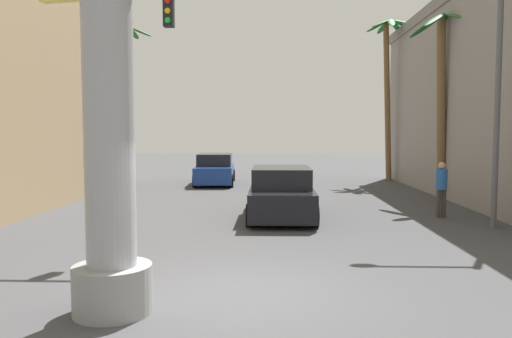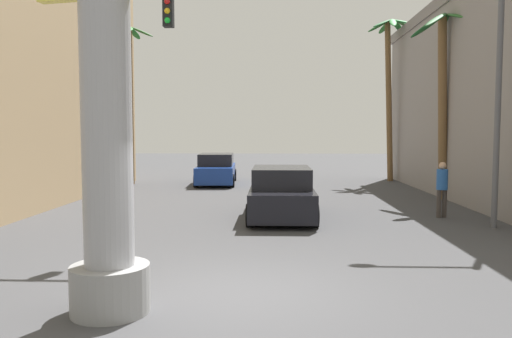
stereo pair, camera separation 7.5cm
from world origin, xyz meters
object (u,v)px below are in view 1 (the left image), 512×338
(neon_sign_pole, at_px, (107,13))
(street_lamp, at_px, (484,68))
(traffic_light_mast, at_px, (50,64))
(palm_tree_mid_right, at_px, (443,83))
(car_far, at_px, (215,170))
(pedestrian_mid_right, at_px, (441,185))
(car_lead, at_px, (281,194))
(palm_tree_far_left, at_px, (128,87))
(palm_tree_far_right, at_px, (388,76))

(neon_sign_pole, height_order, street_lamp, neon_sign_pole)
(neon_sign_pole, distance_m, traffic_light_mast, 5.86)
(street_lamp, xyz_separation_m, palm_tree_mid_right, (0.91, 5.94, 0.18))
(traffic_light_mast, bearing_deg, neon_sign_pole, -58.47)
(car_far, height_order, pedestrian_mid_right, pedestrian_mid_right)
(pedestrian_mid_right, bearing_deg, palm_tree_mid_right, 71.91)
(neon_sign_pole, xyz_separation_m, car_far, (-0.63, 18.47, -3.55))
(neon_sign_pole, height_order, palm_tree_mid_right, neon_sign_pole)
(car_lead, bearing_deg, car_far, 107.59)
(street_lamp, xyz_separation_m, palm_tree_far_left, (-13.02, 11.41, 0.56))
(car_lead, height_order, palm_tree_far_right, palm_tree_far_right)
(neon_sign_pole, xyz_separation_m, street_lamp, (8.04, 6.83, 0.09))
(street_lamp, height_order, palm_tree_mid_right, palm_tree_mid_right)
(traffic_light_mast, distance_m, car_far, 14.14)
(car_far, relative_size, palm_tree_far_left, 0.61)
(neon_sign_pole, height_order, palm_tree_far_right, neon_sign_pole)
(palm_tree_mid_right, height_order, pedestrian_mid_right, palm_tree_mid_right)
(palm_tree_far_right, xyz_separation_m, pedestrian_mid_right, (-1.01, -11.82, -4.66))
(traffic_light_mast, distance_m, pedestrian_mid_right, 11.63)
(traffic_light_mast, distance_m, palm_tree_mid_right, 14.31)
(traffic_light_mast, xyz_separation_m, car_far, (2.44, 13.47, -3.53))
(car_far, bearing_deg, neon_sign_pole, -88.05)
(palm_tree_mid_right, bearing_deg, traffic_light_mast, -147.06)
(car_far, bearing_deg, palm_tree_far_left, -177.07)
(palm_tree_mid_right, distance_m, palm_tree_far_right, 7.62)
(palm_tree_far_left, height_order, palm_tree_far_right, palm_tree_far_right)
(palm_tree_far_left, bearing_deg, traffic_light_mast, -81.74)
(traffic_light_mast, xyz_separation_m, pedestrian_mid_right, (10.61, 3.49, -3.26))
(traffic_light_mast, height_order, pedestrian_mid_right, traffic_light_mast)
(car_far, xyz_separation_m, palm_tree_mid_right, (9.57, -5.69, 3.82))
(palm_tree_mid_right, bearing_deg, neon_sign_pole, -124.99)
(neon_sign_pole, xyz_separation_m, palm_tree_far_left, (-4.99, 18.25, 0.64))
(street_lamp, bearing_deg, car_far, 126.67)
(street_lamp, distance_m, palm_tree_far_left, 17.33)
(car_far, bearing_deg, traffic_light_mast, -100.25)
(street_lamp, relative_size, car_far, 1.48)
(traffic_light_mast, relative_size, palm_tree_far_left, 0.75)
(palm_tree_far_left, bearing_deg, car_lead, -52.62)
(street_lamp, relative_size, palm_tree_far_left, 0.90)
(car_lead, bearing_deg, street_lamp, -15.37)
(neon_sign_pole, bearing_deg, car_far, 91.95)
(street_lamp, relative_size, palm_tree_far_right, 0.83)
(street_lamp, xyz_separation_m, car_far, (-8.66, 11.64, -3.64))
(car_far, xyz_separation_m, pedestrian_mid_right, (8.17, -9.99, 0.27))
(neon_sign_pole, relative_size, palm_tree_far_right, 1.08)
(car_lead, bearing_deg, traffic_light_mast, -149.44)
(car_far, xyz_separation_m, palm_tree_far_right, (9.18, 1.83, 4.93))
(palm_tree_far_left, xyz_separation_m, palm_tree_mid_right, (13.93, -5.47, -0.38))
(car_far, distance_m, pedestrian_mid_right, 12.91)
(car_lead, distance_m, palm_tree_mid_right, 8.65)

